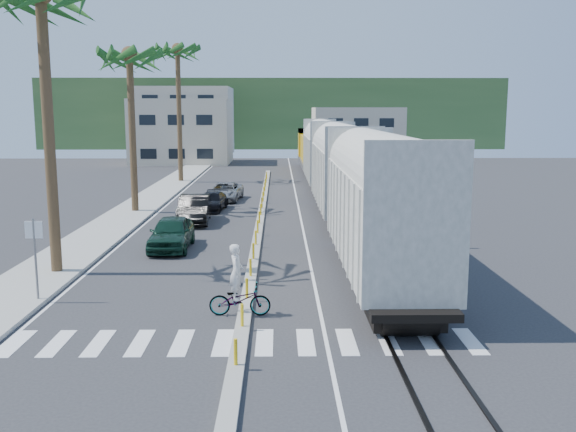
# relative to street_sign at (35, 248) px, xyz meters

# --- Properties ---
(ground) EXTENTS (140.00, 140.00, 0.00)m
(ground) POSITION_rel_street_sign_xyz_m (7.30, -2.00, -1.97)
(ground) COLOR #28282B
(ground) RESTS_ON ground
(sidewalk) EXTENTS (3.00, 90.00, 0.15)m
(sidewalk) POSITION_rel_street_sign_xyz_m (-1.20, 23.00, -1.90)
(sidewalk) COLOR gray
(sidewalk) RESTS_ON ground
(rails) EXTENTS (1.56, 100.00, 0.06)m
(rails) POSITION_rel_street_sign_xyz_m (12.30, 26.00, -1.94)
(rails) COLOR black
(rails) RESTS_ON ground
(median) EXTENTS (0.45, 60.00, 0.85)m
(median) POSITION_rel_street_sign_xyz_m (7.30, 17.96, -1.88)
(median) COLOR gray
(median) RESTS_ON ground
(crosswalk) EXTENTS (14.00, 2.20, 0.01)m
(crosswalk) POSITION_rel_street_sign_xyz_m (7.30, -4.00, -1.97)
(crosswalk) COLOR silver
(crosswalk) RESTS_ON ground
(lane_markings) EXTENTS (9.42, 90.00, 0.01)m
(lane_markings) POSITION_rel_street_sign_xyz_m (5.15, 23.00, -1.97)
(lane_markings) COLOR silver
(lane_markings) RESTS_ON ground
(freight_train) EXTENTS (3.00, 60.94, 5.85)m
(freight_train) POSITION_rel_street_sign_xyz_m (12.30, 23.06, 0.93)
(freight_train) COLOR #A2A094
(freight_train) RESTS_ON ground
(palm_trees) EXTENTS (3.50, 37.20, 13.75)m
(palm_trees) POSITION_rel_street_sign_xyz_m (-0.80, 20.70, 8.84)
(palm_trees) COLOR brown
(palm_trees) RESTS_ON ground
(street_sign) EXTENTS (0.60, 0.08, 3.00)m
(street_sign) POSITION_rel_street_sign_xyz_m (0.00, 0.00, 0.00)
(street_sign) COLOR slate
(street_sign) RESTS_ON ground
(buildings) EXTENTS (38.00, 27.00, 10.00)m
(buildings) POSITION_rel_street_sign_xyz_m (0.89, 69.66, 2.39)
(buildings) COLOR #C4B49C
(buildings) RESTS_ON ground
(hillside) EXTENTS (80.00, 20.00, 12.00)m
(hillside) POSITION_rel_street_sign_xyz_m (7.30, 98.00, 4.03)
(hillside) COLOR #385628
(hillside) RESTS_ON ground
(car_lead) EXTENTS (1.90, 4.67, 1.59)m
(car_lead) POSITION_rel_street_sign_xyz_m (3.24, 8.73, -1.18)
(car_lead) COLOR black
(car_lead) RESTS_ON ground
(car_second) EXTENTS (2.29, 5.20, 1.65)m
(car_second) POSITION_rel_street_sign_xyz_m (3.39, 16.09, -1.15)
(car_second) COLOR black
(car_second) RESTS_ON ground
(car_third) EXTENTS (2.56, 4.54, 1.22)m
(car_third) POSITION_rel_street_sign_xyz_m (3.94, 20.86, -1.36)
(car_third) COLOR black
(car_third) RESTS_ON ground
(car_rear) EXTENTS (3.13, 5.24, 1.34)m
(car_rear) POSITION_rel_street_sign_xyz_m (4.43, 25.68, -1.30)
(car_rear) COLOR #929596
(car_rear) RESTS_ON ground
(cyclist) EXTENTS (0.81, 2.03, 2.39)m
(cyclist) POSITION_rel_street_sign_xyz_m (7.12, -1.49, -1.19)
(cyclist) COLOR #9EA0A5
(cyclist) RESTS_ON ground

